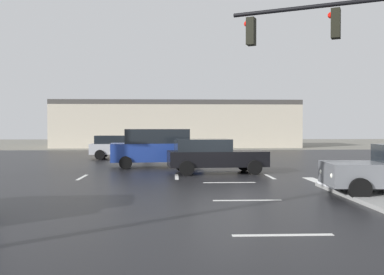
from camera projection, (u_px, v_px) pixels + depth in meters
name	position (u px, v px, depth m)	size (l,w,h in m)	color
ground_plane	(223.00, 177.00, 18.33)	(120.00, 120.00, 0.00)	slate
road_asphalt	(223.00, 177.00, 18.33)	(44.00, 44.00, 0.02)	black
snow_strip_curbside	(383.00, 185.00, 14.55)	(4.00, 1.60, 0.06)	white
lane_markings	(257.00, 180.00, 17.01)	(36.15, 36.15, 0.01)	silver
traffic_signal_mast	(372.00, 54.00, 13.37)	(5.79, 3.04, 6.37)	black
strip_building_background	(176.00, 124.00, 47.94)	(26.30, 8.00, 5.04)	#BCB29E
sedan_silver	(122.00, 146.00, 28.87)	(4.59, 2.15, 1.58)	#B7BABF
sedan_black	(213.00, 155.00, 19.68)	(4.66, 2.37, 1.58)	black
suv_blue	(156.00, 147.00, 22.77)	(4.99, 2.61, 2.03)	navy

